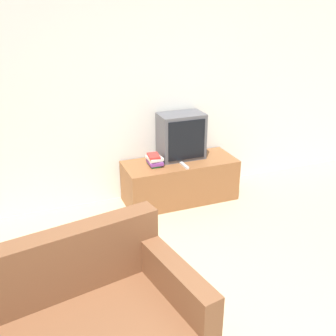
{
  "coord_description": "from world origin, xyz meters",
  "views": [
    {
      "loc": [
        -0.99,
        -1.29,
        2.3
      ],
      "look_at": [
        0.35,
        2.15,
        0.7
      ],
      "focal_mm": 42.0,
      "sensor_mm": 36.0,
      "label": 1
    }
  ],
  "objects_px": {
    "book_stack": "(154,160)",
    "remote_on_stand": "(184,165)",
    "tv_stand": "(180,180)",
    "television": "(181,136)"
  },
  "relations": [
    {
      "from": "television",
      "to": "tv_stand",
      "type": "bearing_deg",
      "value": -117.65
    },
    {
      "from": "book_stack",
      "to": "remote_on_stand",
      "type": "relative_size",
      "value": 1.18
    },
    {
      "from": "tv_stand",
      "to": "book_stack",
      "type": "bearing_deg",
      "value": -178.91
    },
    {
      "from": "television",
      "to": "book_stack",
      "type": "distance_m",
      "value": 0.45
    },
    {
      "from": "television",
      "to": "book_stack",
      "type": "xyz_separation_m",
      "value": [
        -0.38,
        -0.11,
        -0.21
      ]
    },
    {
      "from": "book_stack",
      "to": "remote_on_stand",
      "type": "distance_m",
      "value": 0.35
    },
    {
      "from": "remote_on_stand",
      "to": "television",
      "type": "bearing_deg",
      "value": 74.92
    },
    {
      "from": "television",
      "to": "remote_on_stand",
      "type": "height_order",
      "value": "television"
    },
    {
      "from": "tv_stand",
      "to": "remote_on_stand",
      "type": "distance_m",
      "value": 0.31
    },
    {
      "from": "television",
      "to": "remote_on_stand",
      "type": "relative_size",
      "value": 2.94
    }
  ]
}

